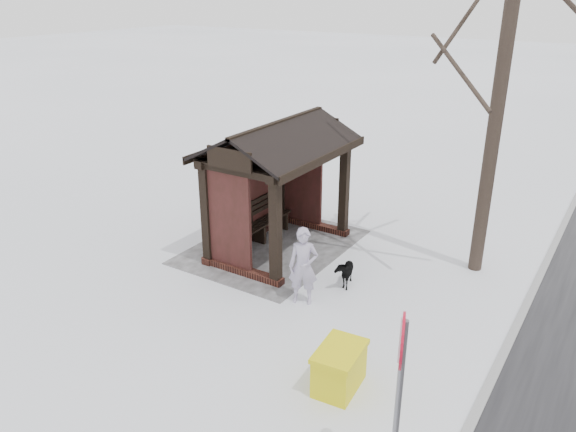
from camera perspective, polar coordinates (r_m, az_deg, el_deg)
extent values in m
plane|color=white|center=(13.40, -0.86, -3.33)|extent=(120.00, 120.00, 0.00)
cube|color=gray|center=(11.67, 22.63, -9.35)|extent=(120.00, 0.15, 0.06)
cube|color=gray|center=(13.50, -1.57, -3.10)|extent=(4.20, 3.20, 0.02)
cube|color=#3B1B15|center=(13.84, -3.97, -2.15)|extent=(3.30, 0.22, 0.16)
cube|color=#3B1B15|center=(14.53, 2.40, -0.88)|extent=(0.22, 2.10, 0.16)
cube|color=#3B1B15|center=(12.28, -4.74, -5.54)|extent=(0.22, 2.10, 0.16)
cube|color=black|center=(13.74, 5.71, 2.42)|extent=(0.20, 0.20, 2.30)
cube|color=black|center=(11.33, -1.27, -1.92)|extent=(0.20, 0.20, 2.30)
cube|color=black|center=(14.59, -0.59, 3.73)|extent=(0.20, 0.20, 2.30)
cube|color=black|center=(12.35, -8.23, -0.05)|extent=(0.20, 0.20, 2.30)
cube|color=black|center=(13.40, -4.10, 2.33)|extent=(2.80, 0.08, 2.14)
cube|color=black|center=(14.27, 1.38, 3.63)|extent=(0.08, 1.17, 2.14)
cube|color=black|center=(11.97, -6.11, -0.27)|extent=(0.08, 1.17, 2.14)
cube|color=black|center=(12.11, 2.65, 5.79)|extent=(3.40, 0.20, 0.18)
cube|color=black|center=(13.06, -4.24, 6.99)|extent=(3.40, 0.20, 0.18)
cylinder|color=black|center=(11.92, 20.95, 13.56)|extent=(0.29, 0.29, 8.55)
imported|color=#A59BB6|center=(10.88, 1.57, -5.12)|extent=(0.58, 0.68, 1.57)
imported|color=black|center=(11.78, 5.75, -5.59)|extent=(0.80, 0.56, 0.62)
cube|color=yellow|center=(9.00, 5.22, -15.34)|extent=(0.92, 0.66, 0.63)
cube|color=yellow|center=(8.79, 5.30, -13.51)|extent=(0.97, 0.71, 0.08)
cylinder|color=slate|center=(7.01, 11.05, -18.87)|extent=(0.08, 0.08, 2.47)
cylinder|color=#AE0C22|center=(6.43, 11.52, -12.31)|extent=(0.62, 0.24, 0.64)
cylinder|color=white|center=(6.43, 11.35, -12.26)|extent=(0.48, 0.19, 0.49)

